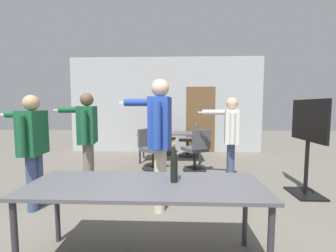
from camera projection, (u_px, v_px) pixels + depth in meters
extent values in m
cube|color=#B2B5B7|center=(166.00, 105.00, 7.09)|extent=(6.02, 0.10, 2.97)
cube|color=brown|center=(200.00, 120.00, 7.03)|extent=(0.90, 0.02, 2.05)
cube|color=#4C4C51|center=(145.00, 185.00, 2.00)|extent=(2.09, 0.74, 0.03)
cylinder|color=#2D2D33|center=(15.00, 244.00, 1.76)|extent=(0.05, 0.05, 0.72)
cylinder|color=#2D2D33|center=(270.00, 251.00, 1.68)|extent=(0.05, 0.05, 0.72)
cylinder|color=#2D2D33|center=(57.00, 208.00, 2.38)|extent=(0.05, 0.05, 0.72)
cylinder|color=#2D2D33|center=(245.00, 212.00, 2.30)|extent=(0.05, 0.05, 0.72)
cube|color=#4C4C51|center=(170.00, 133.00, 5.89)|extent=(1.62, 0.74, 0.03)
cylinder|color=#2D2D33|center=(140.00, 149.00, 5.64)|extent=(0.05, 0.05, 0.72)
cylinder|color=#2D2D33|center=(200.00, 150.00, 5.59)|extent=(0.05, 0.05, 0.72)
cylinder|color=#2D2D33|center=(143.00, 145.00, 6.26)|extent=(0.05, 0.05, 0.72)
cylinder|color=#2D2D33|center=(198.00, 146.00, 6.20)|extent=(0.05, 0.05, 0.72)
cube|color=black|center=(305.00, 194.00, 3.67)|extent=(0.44, 0.56, 0.03)
cylinder|color=black|center=(306.00, 167.00, 3.63)|extent=(0.06, 0.06, 0.86)
cube|color=black|center=(309.00, 120.00, 3.57)|extent=(0.04, 0.95, 0.66)
cube|color=black|center=(310.00, 120.00, 3.57)|extent=(0.01, 0.87, 0.58)
cylinder|color=slate|center=(88.00, 167.00, 3.83)|extent=(0.14, 0.14, 0.81)
cylinder|color=slate|center=(90.00, 164.00, 4.02)|extent=(0.14, 0.14, 0.81)
cube|color=#195633|center=(88.00, 125.00, 3.86)|extent=(0.34, 0.50, 0.64)
sphere|color=brown|center=(87.00, 100.00, 3.82)|extent=(0.22, 0.22, 0.22)
cylinder|color=#195633|center=(84.00, 128.00, 3.58)|extent=(0.11, 0.11, 0.55)
cylinder|color=#195633|center=(75.00, 110.00, 4.09)|extent=(0.56, 0.21, 0.11)
cube|color=white|center=(57.00, 110.00, 4.05)|extent=(0.12, 0.06, 0.03)
cylinder|color=beige|center=(159.00, 180.00, 3.05)|extent=(0.14, 0.14, 0.88)
cylinder|color=beige|center=(162.00, 176.00, 3.25)|extent=(0.14, 0.14, 0.88)
cube|color=#23429E|center=(160.00, 122.00, 3.08)|extent=(0.30, 0.49, 0.69)
sphere|color=#DBAD89|center=(160.00, 88.00, 3.04)|extent=(0.24, 0.24, 0.24)
cylinder|color=#23429E|center=(157.00, 126.00, 2.80)|extent=(0.11, 0.11, 0.60)
cylinder|color=#23429E|center=(144.00, 102.00, 3.38)|extent=(0.61, 0.16, 0.11)
cube|color=white|center=(123.00, 102.00, 3.43)|extent=(0.12, 0.05, 0.03)
cylinder|color=#3D4C75|center=(32.00, 184.00, 3.07)|extent=(0.13, 0.13, 0.77)
cylinder|color=#3D4C75|center=(39.00, 179.00, 3.24)|extent=(0.13, 0.13, 0.77)
cube|color=#195633|center=(33.00, 133.00, 3.09)|extent=(0.26, 0.43, 0.61)
sphere|color=tan|center=(31.00, 103.00, 3.06)|extent=(0.21, 0.21, 0.21)
cylinder|color=#195633|center=(21.00, 137.00, 2.84)|extent=(0.10, 0.10, 0.53)
cylinder|color=#195633|center=(24.00, 114.00, 3.32)|extent=(0.53, 0.13, 0.10)
cube|color=white|center=(4.00, 114.00, 3.32)|extent=(0.12, 0.04, 0.03)
cylinder|color=#3D4C75|center=(231.00, 165.00, 4.04)|extent=(0.13, 0.13, 0.78)
cylinder|color=#3D4C75|center=(230.00, 163.00, 4.20)|extent=(0.13, 0.13, 0.78)
cube|color=silver|center=(231.00, 126.00, 4.06)|extent=(0.29, 0.44, 0.61)
sphere|color=#DBAD89|center=(232.00, 103.00, 4.02)|extent=(0.21, 0.21, 0.21)
cylinder|color=silver|center=(233.00, 129.00, 3.81)|extent=(0.10, 0.10, 0.53)
cylinder|color=silver|center=(216.00, 112.00, 4.34)|extent=(0.54, 0.18, 0.10)
cube|color=white|center=(201.00, 112.00, 4.39)|extent=(0.12, 0.05, 0.03)
cylinder|color=black|center=(153.00, 168.00, 5.19)|extent=(0.52, 0.52, 0.03)
cylinder|color=black|center=(153.00, 159.00, 5.17)|extent=(0.06, 0.06, 0.39)
cube|color=#4C4C51|center=(153.00, 149.00, 5.15)|extent=(0.65, 0.65, 0.08)
cube|color=#4C4C51|center=(145.00, 138.00, 5.30)|extent=(0.32, 0.38, 0.42)
cylinder|color=black|center=(165.00, 154.00, 6.80)|extent=(0.52, 0.52, 0.03)
cylinder|color=black|center=(165.00, 147.00, 6.78)|extent=(0.06, 0.06, 0.40)
cube|color=maroon|center=(165.00, 139.00, 6.76)|extent=(0.62, 0.62, 0.08)
cube|color=maroon|center=(158.00, 130.00, 6.86)|extent=(0.25, 0.42, 0.42)
cylinder|color=black|center=(194.00, 170.00, 5.04)|extent=(0.52, 0.52, 0.03)
cylinder|color=black|center=(195.00, 160.00, 5.02)|extent=(0.06, 0.06, 0.42)
cube|color=#4C4C51|center=(195.00, 149.00, 5.00)|extent=(0.62, 0.62, 0.08)
cube|color=#4C4C51|center=(202.00, 139.00, 4.74)|extent=(0.41, 0.26, 0.42)
cylinder|color=black|center=(187.00, 155.00, 6.57)|extent=(0.52, 0.52, 0.03)
cylinder|color=black|center=(187.00, 148.00, 6.55)|extent=(0.06, 0.06, 0.42)
cube|color=#4C4C51|center=(188.00, 139.00, 6.53)|extent=(0.52, 0.52, 0.08)
cube|color=#4C4C51|center=(197.00, 131.00, 6.47)|extent=(0.12, 0.44, 0.42)
cylinder|color=black|center=(174.00, 169.00, 2.03)|extent=(0.07, 0.07, 0.24)
cone|color=black|center=(174.00, 150.00, 2.02)|extent=(0.06, 0.06, 0.11)
cylinder|color=gold|center=(174.00, 144.00, 2.01)|extent=(0.03, 0.03, 0.01)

